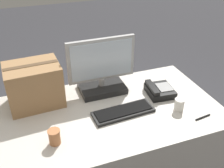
{
  "coord_description": "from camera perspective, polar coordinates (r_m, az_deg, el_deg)",
  "views": [
    {
      "loc": [
        -0.4,
        -1.41,
        1.9
      ],
      "look_at": [
        0.16,
        0.1,
        0.91
      ],
      "focal_mm": 42.0,
      "sensor_mm": 36.0,
      "label": 1
    }
  ],
  "objects": [
    {
      "name": "monitor",
      "position": [
        2.02,
        -2.26,
        2.59
      ],
      "size": [
        0.52,
        0.25,
        0.44
      ],
      "color": "black",
      "rests_on": "office_desk"
    },
    {
      "name": "pen_marker",
      "position": [
        1.92,
        19.18,
        -6.82
      ],
      "size": [
        0.13,
        0.03,
        0.01
      ],
      "rotation": [
        0.0,
        0.0,
        0.12
      ],
      "color": "black",
      "rests_on": "office_desk"
    },
    {
      "name": "office_desk",
      "position": [
        2.11,
        -3.19,
        -14.53
      ],
      "size": [
        1.8,
        0.9,
        0.76
      ],
      "color": "beige",
      "rests_on": "ground_plane"
    },
    {
      "name": "paper_cup_left",
      "position": [
        1.64,
        -12.41,
        -11.18
      ],
      "size": [
        0.08,
        0.08,
        0.1
      ],
      "color": "#BC7547",
      "rests_on": "office_desk"
    },
    {
      "name": "paper_cup_right",
      "position": [
        1.92,
        14.44,
        -4.37
      ],
      "size": [
        0.07,
        0.07,
        0.09
      ],
      "color": "white",
      "rests_on": "office_desk"
    },
    {
      "name": "desk_phone",
      "position": [
        2.07,
        10.24,
        -1.39
      ],
      "size": [
        0.21,
        0.23,
        0.08
      ],
      "rotation": [
        0.0,
        0.0,
        -0.09
      ],
      "color": "black",
      "rests_on": "office_desk"
    },
    {
      "name": "cardboard_box",
      "position": [
        1.96,
        -16.56,
        -0.17
      ],
      "size": [
        0.39,
        0.31,
        0.32
      ],
      "rotation": [
        0.0,
        0.0,
        0.05
      ],
      "color": "#9E754C",
      "rests_on": "office_desk"
    },
    {
      "name": "keyboard",
      "position": [
        1.85,
        2.48,
        -6.04
      ],
      "size": [
        0.45,
        0.17,
        0.03
      ],
      "rotation": [
        0.0,
        0.0,
        0.05
      ],
      "color": "black",
      "rests_on": "office_desk"
    }
  ]
}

